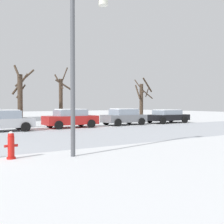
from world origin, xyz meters
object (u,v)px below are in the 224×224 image
at_px(parked_car_silver, 2,120).
at_px(parked_car_black, 167,116).
at_px(street_lamp, 79,55).
at_px(fire_hydrant, 11,145).
at_px(parked_car_red, 71,118).
at_px(parked_car_gray, 124,117).

distance_m(parked_car_silver, parked_car_black, 15.36).
bearing_deg(street_lamp, fire_hydrant, 162.35).
height_order(street_lamp, parked_car_red, street_lamp).
bearing_deg(parked_car_silver, parked_car_gray, 1.83).
bearing_deg(parked_car_black, fire_hydrant, -148.68).
distance_m(parked_car_red, parked_car_black, 10.24).
relative_size(parked_car_silver, parked_car_red, 0.96).
height_order(parked_car_silver, parked_car_red, same).
xyz_separation_m(fire_hydrant, parked_car_silver, (1.72, 10.16, 0.28)).
height_order(fire_hydrant, street_lamp, street_lamp).
relative_size(street_lamp, parked_car_black, 1.35).
height_order(parked_car_red, parked_car_gray, parked_car_red).
height_order(parked_car_red, parked_car_black, parked_car_red).
xyz_separation_m(parked_car_silver, parked_car_black, (15.36, 0.23, -0.06)).
relative_size(street_lamp, parked_car_red, 1.43).
xyz_separation_m(parked_car_silver, parked_car_red, (5.12, 0.28, 0.00)).
bearing_deg(parked_car_silver, parked_car_black, 0.86).
bearing_deg(parked_car_silver, parked_car_red, 3.18).
relative_size(street_lamp, parked_car_silver, 1.49).
bearing_deg(parked_car_silver, fire_hydrant, -99.59).
xyz_separation_m(fire_hydrant, parked_car_black, (17.07, 10.39, 0.22)).
distance_m(fire_hydrant, parked_car_black, 19.98).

